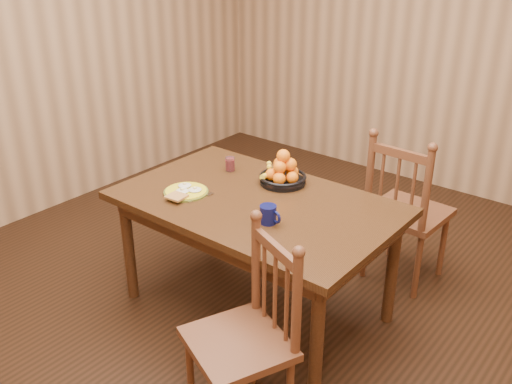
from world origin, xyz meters
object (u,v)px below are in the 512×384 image
Objects in this scene: chair_far at (405,211)px; fruit_bowl at (282,173)px; chair_near at (246,337)px; breakfast_plate at (186,191)px; dining_table at (256,213)px; coffee_mug at (269,214)px.

chair_far is 0.87m from fruit_bowl.
chair_near is at bearing -61.71° from fruit_bowl.
chair_near is at bearing -30.21° from breakfast_plate.
fruit_bowl is at bearing 94.87° from dining_table.
chair_near is at bearing -54.18° from dining_table.
chair_near reaches higher than breakfast_plate.
coffee_mug is at bearing 140.87° from chair_near.
breakfast_plate is at bearing -178.73° from coffee_mug.
fruit_bowl is at bearing 48.26° from chair_far.
dining_table is at bearing 148.67° from chair_near.
chair_far is 3.20× the size of fruit_bowl.
chair_near is at bearing -61.99° from coffee_mug.
coffee_mug is 0.41× the size of fruit_bowl.
dining_table is 1.04m from chair_far.
fruit_bowl is (0.35, 0.48, 0.05)m from breakfast_plate.
fruit_bowl is (-0.54, 1.00, 0.34)m from chair_near.
breakfast_plate is (-0.38, -0.19, 0.10)m from dining_table.
coffee_mug is (-0.31, -1.04, 0.30)m from chair_far.
coffee_mug is at bearing 1.27° from breakfast_plate.
chair_near is 1.18m from fruit_bowl.
breakfast_plate is at bearing 172.64° from chair_near.
dining_table is at bearing 26.77° from breakfast_plate.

